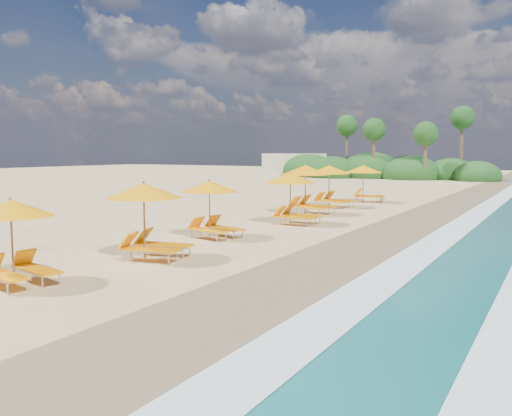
{
  "coord_description": "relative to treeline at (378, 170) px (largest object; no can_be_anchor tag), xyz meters",
  "views": [
    {
      "loc": [
        9.29,
        -16.01,
        3.18
      ],
      "look_at": [
        0.0,
        0.0,
        1.2
      ],
      "focal_mm": 37.7,
      "sensor_mm": 36.0,
      "label": 1
    }
  ],
  "objects": [
    {
      "name": "station_7",
      "position": [
        7.75,
        -33.23,
        0.36
      ],
      "size": [
        2.97,
        2.86,
        2.42
      ],
      "rotation": [
        0.0,
        0.0,
        -0.23
      ],
      "color": "olive",
      "rests_on": "ground"
    },
    {
      "name": "station_2",
      "position": [
        7.97,
        -53.52,
        0.17
      ],
      "size": [
        2.5,
        2.39,
        2.08
      ],
      "rotation": [
        0.0,
        0.0,
        -0.19
      ],
      "color": "olive",
      "rests_on": "ground"
    },
    {
      "name": "station_5",
      "position": [
        9.02,
        -40.66,
        0.28
      ],
      "size": [
        2.44,
        2.25,
        2.28
      ],
      "rotation": [
        0.0,
        0.0,
        0.0
      ],
      "color": "olive",
      "rests_on": "ground"
    },
    {
      "name": "station_8",
      "position": [
        8.46,
        -29.36,
        0.32
      ],
      "size": [
        3.04,
        3.0,
        2.35
      ],
      "rotation": [
        0.0,
        0.0,
        0.38
      ],
      "color": "olive",
      "rests_on": "ground"
    },
    {
      "name": "treeline",
      "position": [
        0.0,
        0.0,
        0.0
      ],
      "size": [
        25.8,
        8.8,
        9.74
      ],
      "color": "#163D14",
      "rests_on": "ground"
    },
    {
      "name": "station_6",
      "position": [
        8.01,
        -36.9,
        0.42
      ],
      "size": [
        2.91,
        2.73,
        2.53
      ],
      "rotation": [
        0.0,
        0.0,
        -0.1
      ],
      "color": "olive",
      "rests_on": "ground"
    },
    {
      "name": "wet_sand",
      "position": [
        13.94,
        -45.51,
        -0.99
      ],
      "size": [
        4.0,
        160.0,
        0.01
      ],
      "primitive_type": "cube",
      "color": "#8B7253",
      "rests_on": "ground"
    },
    {
      "name": "station_4",
      "position": [
        8.06,
        -45.45,
        0.21
      ],
      "size": [
        2.62,
        2.52,
        2.15
      ],
      "rotation": [
        0.0,
        0.0,
        -0.22
      ],
      "color": "olive",
      "rests_on": "ground"
    },
    {
      "name": "beach_building",
      "position": [
        -12.06,
        2.49,
        0.4
      ],
      "size": [
        7.0,
        5.0,
        2.8
      ],
      "primitive_type": "cube",
      "color": "beige",
      "rests_on": "ground"
    },
    {
      "name": "ground",
      "position": [
        9.94,
        -45.51,
        -1.0
      ],
      "size": [
        160.0,
        160.0,
        0.0
      ],
      "primitive_type": "plane",
      "color": "#D9B97F",
      "rests_on": "ground"
    },
    {
      "name": "station_3",
      "position": [
        8.66,
        -49.55,
        0.29
      ],
      "size": [
        2.8,
        2.69,
        2.3
      ],
      "rotation": [
        0.0,
        0.0,
        0.21
      ],
      "color": "olive",
      "rests_on": "ground"
    },
    {
      "name": "surf_foam",
      "position": [
        16.64,
        -45.51,
        -0.97
      ],
      "size": [
        4.0,
        160.0,
        0.01
      ],
      "color": "white",
      "rests_on": "ground"
    }
  ]
}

